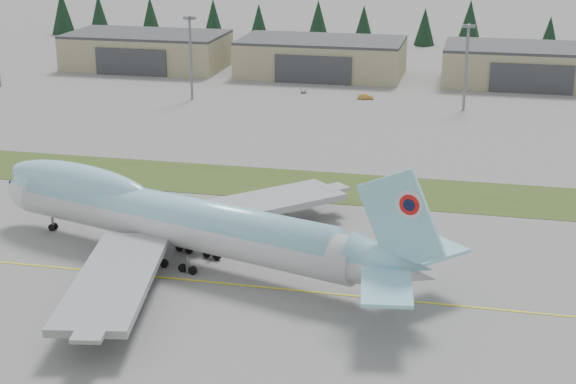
% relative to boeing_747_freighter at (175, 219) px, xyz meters
% --- Properties ---
extents(ground, '(7000.00, 7000.00, 0.00)m').
position_rel_boeing_747_freighter_xyz_m(ground, '(9.62, -6.44, -6.47)').
color(ground, slate).
rests_on(ground, ground).
extents(grass_strip_far, '(400.00, 18.00, 0.08)m').
position_rel_boeing_747_freighter_xyz_m(grass_strip_far, '(9.62, 38.56, -6.47)').
color(grass_strip_far, '#374D1B').
rests_on(grass_strip_far, ground).
extents(taxiway_line_main, '(400.00, 0.40, 0.02)m').
position_rel_boeing_747_freighter_xyz_m(taxiway_line_main, '(9.62, -6.44, -6.47)').
color(taxiway_line_main, yellow).
rests_on(taxiway_line_main, ground).
extents(boeing_747_freighter, '(74.28, 61.47, 19.63)m').
position_rel_boeing_747_freighter_xyz_m(boeing_747_freighter, '(0.00, 0.00, 0.00)').
color(boeing_747_freighter, silver).
rests_on(boeing_747_freighter, ground).
extents(hangar_left, '(48.00, 26.60, 10.80)m').
position_rel_boeing_747_freighter_xyz_m(hangar_left, '(-60.38, 143.45, -1.08)').
color(hangar_left, '#99926B').
rests_on(hangar_left, ground).
extents(hangar_center, '(48.00, 26.60, 10.80)m').
position_rel_boeing_747_freighter_xyz_m(hangar_center, '(-5.38, 143.45, -1.08)').
color(hangar_center, '#99926B').
rests_on(hangar_center, ground).
extents(hangar_right, '(48.00, 26.60, 10.80)m').
position_rel_boeing_747_freighter_xyz_m(hangar_right, '(54.62, 143.45, -1.08)').
color(hangar_right, '#99926B').
rests_on(hangar_right, ground).
extents(floodlight_masts, '(180.05, 9.25, 22.36)m').
position_rel_boeing_747_freighter_xyz_m(floodlight_masts, '(-0.60, 104.71, 8.65)').
color(floodlight_masts, slate).
rests_on(floodlight_masts, ground).
extents(service_vehicle_a, '(2.18, 3.89, 1.25)m').
position_rel_boeing_747_freighter_xyz_m(service_vehicle_a, '(-5.56, 118.45, -6.47)').
color(service_vehicle_a, silver).
rests_on(service_vehicle_a, ground).
extents(service_vehicle_b, '(4.26, 2.00, 1.35)m').
position_rel_boeing_747_freighter_xyz_m(service_vehicle_b, '(12.06, 113.77, -6.47)').
color(service_vehicle_b, '#C18730').
rests_on(service_vehicle_b, ground).
extents(conifer_belt, '(266.93, 15.47, 16.68)m').
position_rel_boeing_747_freighter_xyz_m(conifer_belt, '(7.91, 205.45, 1.17)').
color(conifer_belt, black).
rests_on(conifer_belt, ground).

